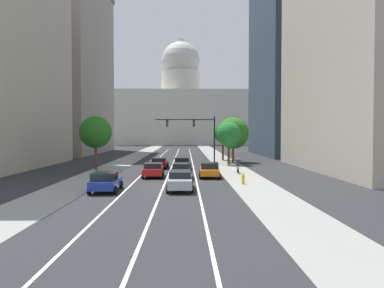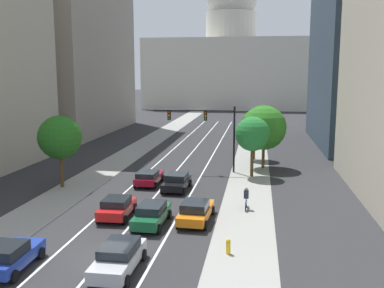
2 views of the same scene
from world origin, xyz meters
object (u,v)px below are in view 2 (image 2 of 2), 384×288
Objects in this scene: capitol_building at (231,63)px; street_tree_mid_left at (60,137)px; car_red at (117,207)px; traffic_signal_mast at (208,124)px; car_black at (177,182)px; car_blue at (10,256)px; cyclist at (246,198)px; car_crimson at (149,177)px; car_green at (152,214)px; street_tree_near_right at (254,123)px; car_orange at (196,211)px; fire_hydrant at (228,246)px; street_tree_far_right at (253,134)px; street_tree_mid_right at (264,128)px; car_silver at (119,257)px.

capitol_building is 95.25m from street_tree_mid_left.
traffic_signal_mast is at bearing -18.57° from car_red.
car_black is 1.03× the size of car_blue.
cyclist is (7.67, -98.43, -12.31)m from capitol_building.
car_red is (-1.43, -101.78, -12.39)m from capitol_building.
car_crimson is 10.91m from car_green.
cyclist is 19.97m from street_tree_near_right.
car_blue is at bearing -107.10° from traffic_signal_mast.
car_blue is 17.20m from cyclist.
car_red is at bearing -90.80° from capitol_building.
car_crimson is (-5.72, 9.33, -0.04)m from car_orange.
car_crimson is at bearing 119.90° from fire_hydrant.
car_orange is at bearing -66.18° from car_green.
car_green is 0.77× the size of street_tree_near_right.
car_black is (1.43, -93.80, -12.40)m from capitol_building.
car_green reaches higher than fire_hydrant.
car_green is (1.43, -103.00, -12.36)m from capitol_building.
car_crimson is 0.66× the size of street_tree_mid_left.
street_tree_mid_left is at bearing 15.07° from car_blue.
car_orange is 2.83× the size of cyclist.
street_tree_far_right is 8.84m from street_tree_near_right.
cyclist reaches higher than car_green.
street_tree_mid_right reaches higher than car_orange.
street_tree_far_right reaches higher than car_orange.
car_red is at bearing -119.81° from street_tree_mid_right.
traffic_signal_mast is 1.45× the size of street_tree_near_right.
street_tree_far_right is 0.92× the size of street_tree_mid_left.
traffic_signal_mast reaches higher than car_black.
car_green is 6.79m from fire_hydrant.
capitol_building is 107.96m from fire_hydrant.
street_tree_mid_right is (9.07, -83.46, -8.73)m from capitol_building.
street_tree_near_right is (9.43, 13.69, 3.64)m from car_crimson.
car_green is at bearing -0.05° from car_silver.
street_tree_far_right is (7.91, -87.62, -8.88)m from capitol_building.
car_orange is 19.31m from street_tree_mid_right.
street_tree_mid_right reaches higher than street_tree_mid_left.
car_orange is at bearing -147.82° from car_crimson.
car_black is 0.63× the size of street_tree_mid_right.
capitol_building reaches higher than car_orange.
car_red is 21.43m from street_tree_mid_right.
street_tree_far_right is at bearing -84.84° from capitol_building.
car_crimson is 8.74m from street_tree_mid_left.
car_black is 3.16m from car_crimson.
car_silver is 0.77× the size of street_tree_far_right.
street_tree_far_right is at bearing -18.66° from traffic_signal_mast.
car_green is 0.67× the size of street_tree_mid_right.
capitol_building is 111.57m from car_blue.
car_silver is (-2.85, -8.30, 0.03)m from car_orange.
street_tree_mid_right is 1.15× the size of street_tree_near_right.
street_tree_mid_left reaches higher than car_black.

